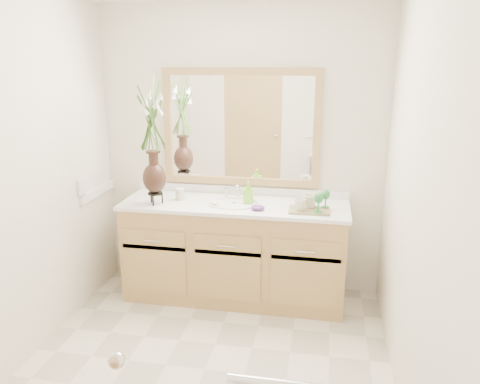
% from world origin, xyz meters
% --- Properties ---
extents(floor, '(2.60, 2.60, 0.00)m').
position_xyz_m(floor, '(0.00, 0.00, 0.00)').
color(floor, silver).
rests_on(floor, ground).
extents(wall_back, '(2.40, 0.02, 2.40)m').
position_xyz_m(wall_back, '(0.00, 1.30, 1.20)').
color(wall_back, white).
rests_on(wall_back, floor).
extents(wall_front, '(2.40, 0.02, 2.40)m').
position_xyz_m(wall_front, '(0.00, -1.30, 1.20)').
color(wall_front, white).
rests_on(wall_front, floor).
extents(wall_left, '(0.02, 2.60, 2.40)m').
position_xyz_m(wall_left, '(-1.20, 0.00, 1.20)').
color(wall_left, white).
rests_on(wall_left, floor).
extents(wall_right, '(0.02, 2.60, 2.40)m').
position_xyz_m(wall_right, '(1.20, 0.00, 1.20)').
color(wall_right, white).
rests_on(wall_right, floor).
extents(vanity, '(1.80, 0.55, 0.80)m').
position_xyz_m(vanity, '(0.00, 1.01, 0.40)').
color(vanity, tan).
rests_on(vanity, floor).
extents(counter, '(1.84, 0.57, 0.03)m').
position_xyz_m(counter, '(0.00, 1.01, 0.82)').
color(counter, white).
rests_on(counter, vanity).
extents(sink, '(0.38, 0.34, 0.23)m').
position_xyz_m(sink, '(0.00, 1.00, 0.78)').
color(sink, white).
rests_on(sink, counter).
extents(mirror, '(1.32, 0.04, 0.97)m').
position_xyz_m(mirror, '(0.00, 1.28, 1.41)').
color(mirror, white).
rests_on(mirror, wall_back).
extents(switch_plate, '(0.02, 0.12, 0.12)m').
position_xyz_m(switch_plate, '(-1.19, 0.76, 0.98)').
color(switch_plate, white).
rests_on(switch_plate, wall_left).
extents(door, '(0.80, 0.03, 2.00)m').
position_xyz_m(door, '(-0.30, -1.29, 1.00)').
color(door, tan).
rests_on(door, floor).
extents(flower_vase, '(0.22, 0.22, 0.90)m').
position_xyz_m(flower_vase, '(-0.62, 0.89, 1.44)').
color(flower_vase, black).
rests_on(flower_vase, counter).
extents(tumbler, '(0.07, 0.07, 0.09)m').
position_xyz_m(tumbler, '(-0.46, 1.03, 0.88)').
color(tumbler, beige).
rests_on(tumbler, counter).
extents(soap_dish, '(0.09, 0.09, 0.03)m').
position_xyz_m(soap_dish, '(-0.14, 0.91, 0.84)').
color(soap_dish, beige).
rests_on(soap_dish, counter).
extents(soap_bottle, '(0.08, 0.08, 0.16)m').
position_xyz_m(soap_bottle, '(0.11, 1.05, 0.91)').
color(soap_bottle, '#86DC33').
rests_on(soap_bottle, counter).
extents(purple_dish, '(0.12, 0.10, 0.04)m').
position_xyz_m(purple_dish, '(0.21, 0.87, 0.85)').
color(purple_dish, '#522777').
rests_on(purple_dish, counter).
extents(tray, '(0.32, 0.22, 0.02)m').
position_xyz_m(tray, '(0.61, 0.92, 0.84)').
color(tray, olive).
rests_on(tray, counter).
extents(mug_left, '(0.10, 0.10, 0.09)m').
position_xyz_m(mug_left, '(0.53, 0.88, 0.89)').
color(mug_left, beige).
rests_on(mug_left, tray).
extents(mug_right, '(0.14, 0.14, 0.11)m').
position_xyz_m(mug_right, '(0.61, 0.97, 0.90)').
color(mug_right, beige).
rests_on(mug_right, tray).
extents(goblet_front, '(0.07, 0.07, 0.16)m').
position_xyz_m(goblet_front, '(0.67, 0.85, 0.95)').
color(goblet_front, '#287837').
rests_on(goblet_front, tray).
extents(goblet_back, '(0.06, 0.06, 0.14)m').
position_xyz_m(goblet_back, '(0.73, 0.98, 0.94)').
color(goblet_back, '#287837').
rests_on(goblet_back, tray).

